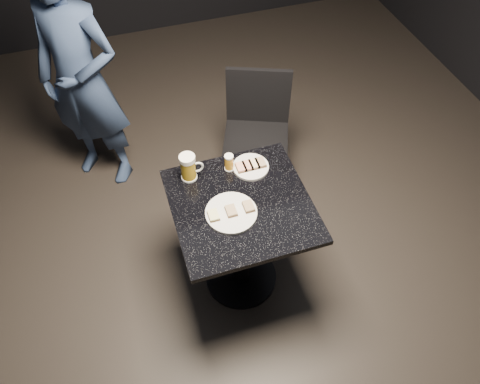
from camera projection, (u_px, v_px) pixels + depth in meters
name	position (u px, v px, depth m)	size (l,w,h in m)	color
floor	(241.00, 277.00, 2.94)	(6.00, 6.00, 0.00)	black
plate_large	(231.00, 213.00, 2.32)	(0.26, 0.26, 0.01)	silver
plate_small	(251.00, 167.00, 2.52)	(0.20, 0.20, 0.01)	silver
patron	(82.00, 80.00, 2.91)	(0.59, 0.39, 1.63)	navy
table	(241.00, 231.00, 2.55)	(0.70, 0.70, 0.75)	black
beer_mug	(189.00, 167.00, 2.42)	(0.12, 0.09, 0.16)	silver
beer_tumbler	(229.00, 162.00, 2.48)	(0.05, 0.05, 0.10)	silver
chair	(257.00, 128.00, 3.09)	(0.54, 0.54, 0.88)	black
canapes_on_plate_large	(231.00, 211.00, 2.31)	(0.23, 0.07, 0.02)	#4C3521
canapes_on_plate_small	(251.00, 165.00, 2.51)	(0.16, 0.07, 0.02)	#4C3521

